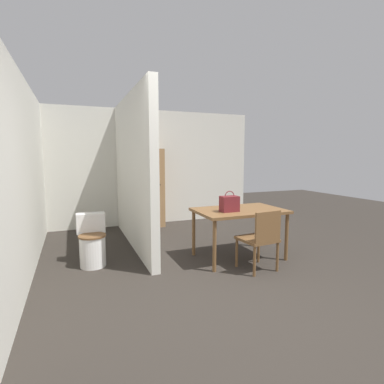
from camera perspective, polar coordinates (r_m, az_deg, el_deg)
name	(u,v)px	position (r m, az deg, el deg)	size (l,w,h in m)	color
ground_plane	(239,308)	(3.26, 9.03, -20.91)	(16.00, 16.00, 0.00)	#2D2823
wall_back	(145,168)	(6.72, -9.02, 4.61)	(5.02, 0.12, 2.50)	silver
wall_left	(26,176)	(4.51, -29.13, 2.69)	(0.12, 5.02, 2.50)	silver
partition_wall	(132,172)	(5.12, -11.29, 3.84)	(0.12, 2.91, 2.50)	silver
dining_table	(239,214)	(4.47, 9.00, -4.18)	(1.28, 0.84, 0.73)	brown
wooden_chair	(261,237)	(4.06, 12.93, -8.43)	(0.48, 0.48, 0.82)	brown
toilet	(92,243)	(4.43, -18.48, -9.16)	(0.39, 0.52, 0.70)	white
handbag	(229,204)	(4.25, 7.14, -2.21)	(0.25, 0.16, 0.29)	maroon
wooden_cabinet	(151,188)	(6.47, -7.84, 0.79)	(0.50, 0.47, 1.66)	#997047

